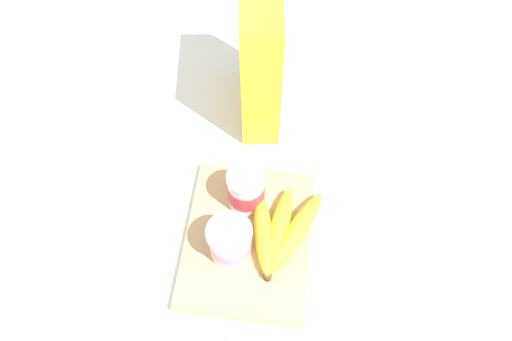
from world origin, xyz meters
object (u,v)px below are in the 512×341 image
yogurt_cup_front (230,242)px  yogurt_cup_back (246,190)px  banana_bunch (280,232)px  cereal_box (261,57)px  cutting_board (248,239)px

yogurt_cup_front → yogurt_cup_back: size_ratio=0.94×
yogurt_cup_front → yogurt_cup_back: (0.10, -0.01, 0.00)m
yogurt_cup_front → yogurt_cup_back: 0.10m
yogurt_cup_back → banana_bunch: (-0.06, -0.07, -0.03)m
cereal_box → yogurt_cup_back: 0.25m
cutting_board → yogurt_cup_front: bearing=139.3°
cutting_board → cereal_box: bearing=3.1°
cutting_board → banana_bunch: 0.06m
cutting_board → banana_bunch: bearing=-81.7°
cutting_board → cereal_box: cereal_box is taller
yogurt_cup_back → banana_bunch: bearing=-132.7°
cutting_board → banana_bunch: size_ratio=1.61×
cutting_board → yogurt_cup_back: size_ratio=3.28×
cereal_box → banana_bunch: 0.33m
yogurt_cup_front → banana_bunch: bearing=-64.5°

